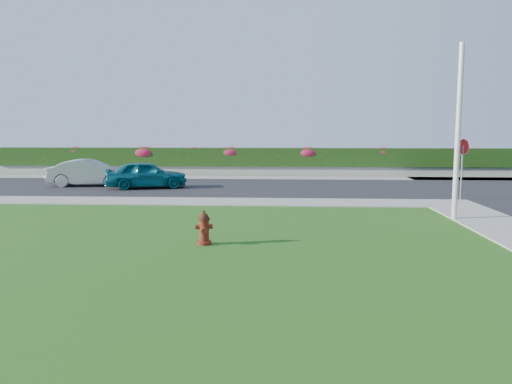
# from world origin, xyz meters

# --- Properties ---
(ground) EXTENTS (120.00, 120.00, 0.00)m
(ground) POSITION_xyz_m (0.00, 0.00, 0.00)
(ground) COLOR black
(ground) RESTS_ON ground
(street_far) EXTENTS (26.00, 8.00, 0.04)m
(street_far) POSITION_xyz_m (-5.00, 14.00, 0.02)
(street_far) COLOR black
(street_far) RESTS_ON ground
(sidewalk_far) EXTENTS (24.00, 2.00, 0.04)m
(sidewalk_far) POSITION_xyz_m (-6.00, 9.00, 0.02)
(sidewalk_far) COLOR gray
(sidewalk_far) RESTS_ON ground
(curb_corner) EXTENTS (2.00, 2.00, 0.04)m
(curb_corner) POSITION_xyz_m (7.00, 9.00, 0.02)
(curb_corner) COLOR gray
(curb_corner) RESTS_ON ground
(sidewalk_beyond) EXTENTS (34.00, 2.00, 0.04)m
(sidewalk_beyond) POSITION_xyz_m (-1.00, 19.00, 0.02)
(sidewalk_beyond) COLOR gray
(sidewalk_beyond) RESTS_ON ground
(retaining_wall) EXTENTS (34.00, 0.40, 0.60)m
(retaining_wall) POSITION_xyz_m (-1.00, 20.50, 0.30)
(retaining_wall) COLOR gray
(retaining_wall) RESTS_ON ground
(hedge) EXTENTS (32.00, 0.90, 1.10)m
(hedge) POSITION_xyz_m (-1.00, 20.60, 1.15)
(hedge) COLOR black
(hedge) RESTS_ON retaining_wall
(fire_hydrant) EXTENTS (0.42, 0.40, 0.81)m
(fire_hydrant) POSITION_xyz_m (-1.04, 1.79, 0.39)
(fire_hydrant) COLOR #53190D
(fire_hydrant) RESTS_ON ground
(sedan_teal) EXTENTS (4.06, 2.61, 1.29)m
(sedan_teal) POSITION_xyz_m (-5.65, 13.21, 0.68)
(sedan_teal) COLOR #0D5A67
(sedan_teal) RESTS_ON street_far
(sedan_silver) EXTENTS (4.10, 1.91, 1.30)m
(sedan_silver) POSITION_xyz_m (-8.65, 14.02, 0.69)
(sedan_silver) COLOR #929599
(sedan_silver) RESTS_ON street_far
(utility_pole) EXTENTS (0.16, 0.16, 5.30)m
(utility_pole) POSITION_xyz_m (6.08, 5.62, 2.65)
(utility_pole) COLOR silver
(utility_pole) RESTS_ON ground
(stop_sign) EXTENTS (0.59, 0.34, 2.43)m
(stop_sign) POSITION_xyz_m (7.76, 9.98, 1.80)
(stop_sign) COLOR slate
(stop_sign) RESTS_ON ground
(flower_clump_a) EXTENTS (1.12, 0.72, 0.56)m
(flower_clump_a) POSITION_xyz_m (-12.15, 20.50, 1.48)
(flower_clump_a) COLOR #BD2048
(flower_clump_a) RESTS_ON hedge
(flower_clump_b) EXTENTS (1.49, 0.96, 0.74)m
(flower_clump_b) POSITION_xyz_m (-7.79, 20.50, 1.40)
(flower_clump_b) COLOR #BD2048
(flower_clump_b) RESTS_ON hedge
(flower_clump_c) EXTENTS (1.02, 0.66, 0.51)m
(flower_clump_c) POSITION_xyz_m (-4.74, 20.50, 1.50)
(flower_clump_c) COLOR #BD2048
(flower_clump_c) RESTS_ON hedge
(flower_clump_d) EXTENTS (1.33, 0.86, 0.67)m
(flower_clump_d) POSITION_xyz_m (-2.47, 20.50, 1.44)
(flower_clump_d) COLOR #BD2048
(flower_clump_d) RESTS_ON hedge
(flower_clump_e) EXTENTS (1.40, 0.90, 0.70)m
(flower_clump_e) POSITION_xyz_m (2.22, 20.50, 1.42)
(flower_clump_e) COLOR #BD2048
(flower_clump_e) RESTS_ON hedge
(flower_clump_f) EXTENTS (1.14, 0.73, 0.57)m
(flower_clump_f) POSITION_xyz_m (6.67, 20.50, 1.47)
(flower_clump_f) COLOR #BD2048
(flower_clump_f) RESTS_ON hedge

